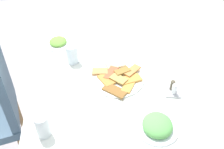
% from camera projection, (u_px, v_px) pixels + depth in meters
% --- Properties ---
extents(dining_table, '(1.14, 0.92, 0.75)m').
position_uv_depth(dining_table, '(109.00, 87.00, 1.60)').
color(dining_table, white).
rests_on(dining_table, ground_plane).
extents(pide_platter, '(0.35, 0.32, 0.04)m').
position_uv_depth(pide_platter, '(117.00, 78.00, 1.53)').
color(pide_platter, white).
rests_on(pide_platter, dining_table).
extents(salad_plate_greens, '(0.21, 0.21, 0.07)m').
position_uv_depth(salad_plate_greens, '(157.00, 126.00, 1.24)').
color(salad_plate_greens, white).
rests_on(salad_plate_greens, dining_table).
extents(salad_plate_rice, '(0.20, 0.20, 0.04)m').
position_uv_depth(salad_plate_rice, '(58.00, 42.00, 1.82)').
color(salad_plate_rice, white).
rests_on(salad_plate_rice, dining_table).
extents(soda_can, '(0.07, 0.07, 0.12)m').
position_uv_depth(soda_can, '(42.00, 126.00, 1.19)').
color(soda_can, silver).
rests_on(soda_can, dining_table).
extents(drinking_glass, '(0.08, 0.08, 0.12)m').
position_uv_depth(drinking_glass, '(72.00, 54.00, 1.63)').
color(drinking_glass, silver).
rests_on(drinking_glass, dining_table).
extents(paper_napkin, '(0.12, 0.12, 0.00)m').
position_uv_depth(paper_napkin, '(107.00, 46.00, 1.81)').
color(paper_napkin, white).
rests_on(paper_napkin, dining_table).
extents(fork, '(0.17, 0.08, 0.00)m').
position_uv_depth(fork, '(109.00, 45.00, 1.81)').
color(fork, silver).
rests_on(fork, paper_napkin).
extents(spoon, '(0.17, 0.10, 0.00)m').
position_uv_depth(spoon, '(104.00, 46.00, 1.80)').
color(spoon, silver).
rests_on(spoon, paper_napkin).
extents(condiment_caddy, '(0.10, 0.10, 0.07)m').
position_uv_depth(condiment_caddy, '(173.00, 90.00, 1.43)').
color(condiment_caddy, '#B2B2B7').
rests_on(condiment_caddy, dining_table).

